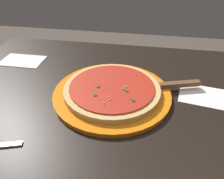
# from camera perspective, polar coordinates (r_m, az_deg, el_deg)

# --- Properties ---
(restaurant_table) EXTENTS (1.03, 0.77, 0.73)m
(restaurant_table) POSITION_cam_1_polar(r_m,az_deg,el_deg) (0.74, -1.88, -10.54)
(restaurant_table) COLOR black
(restaurant_table) RESTS_ON ground_plane
(serving_plate) EXTENTS (0.34, 0.34, 0.01)m
(serving_plate) POSITION_cam_1_polar(r_m,az_deg,el_deg) (0.65, -0.00, -0.99)
(serving_plate) COLOR orange
(serving_plate) RESTS_ON restaurant_table
(pizza) EXTENTS (0.28, 0.28, 0.02)m
(pizza) POSITION_cam_1_polar(r_m,az_deg,el_deg) (0.64, 0.00, 0.17)
(pizza) COLOR #DBB26B
(pizza) RESTS_ON serving_plate
(pizza_server) EXTENTS (0.22, 0.11, 0.01)m
(pizza_server) POSITION_cam_1_polar(r_m,az_deg,el_deg) (0.68, 13.89, 0.94)
(pizza_server) COLOR silver
(pizza_server) RESTS_ON serving_plate
(napkin_folded_right) EXTENTS (0.17, 0.13, 0.00)m
(napkin_folded_right) POSITION_cam_1_polar(r_m,az_deg,el_deg) (0.70, 23.36, -1.65)
(napkin_folded_right) COLOR white
(napkin_folded_right) RESTS_ON restaurant_table
(napkin_loose_left) EXTENTS (0.16, 0.10, 0.00)m
(napkin_loose_left) POSITION_cam_1_polar(r_m,az_deg,el_deg) (0.90, -22.31, 6.98)
(napkin_loose_left) COLOR white
(napkin_loose_left) RESTS_ON restaurant_table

